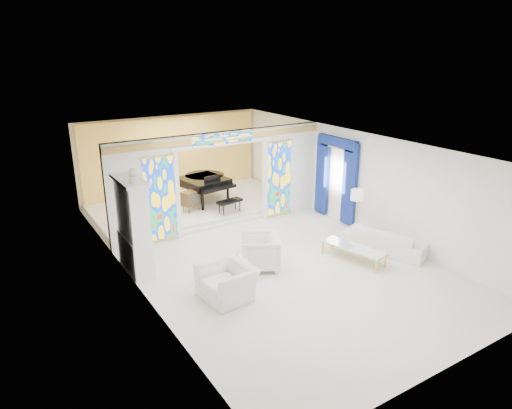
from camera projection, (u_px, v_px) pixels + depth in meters
floor at (257, 249)px, 12.72m from camera, size 12.00×12.00×0.00m
ceiling at (257, 143)px, 11.75m from camera, size 7.00×12.00×0.02m
wall_back at (172, 156)px, 17.05m from camera, size 7.00×0.02×3.00m
wall_front at (453, 295)px, 7.42m from camera, size 7.00×0.02×3.00m
wall_left at (128, 223)px, 10.49m from camera, size 0.02×12.00×3.00m
wall_right at (354, 179)px, 13.99m from camera, size 0.02×12.00×3.00m
partition_wall at (222, 176)px, 13.79m from camera, size 7.00×0.22×3.00m
stained_glass_left at (160, 199)px, 12.80m from camera, size 0.90×0.04×2.40m
stained_glass_right at (279, 178)px, 14.83m from camera, size 0.90×0.04×2.40m
stained_glass_transom at (223, 138)px, 13.33m from camera, size 2.00×0.04×0.34m
alcove_platform at (195, 205)px, 15.99m from camera, size 6.80×3.80×0.18m
gold_curtain_back at (173, 156)px, 16.96m from camera, size 6.70×0.10×2.90m
chandelier at (199, 136)px, 15.21m from camera, size 0.48×0.48×0.30m
blue_drapes at (336, 172)px, 14.48m from camera, size 0.14×1.85×2.65m
china_cabinet at (134, 226)px, 11.21m from camera, size 0.56×1.46×2.72m
armchair_left at (227, 282)px, 10.16m from camera, size 1.16×1.29×0.76m
armchair_right at (260, 252)px, 11.54m from camera, size 1.29×1.28×0.87m
sofa at (386, 240)px, 12.52m from camera, size 1.59×2.40×0.65m
side_table at (239, 267)px, 10.93m from camera, size 0.55×0.55×0.53m
vase at (239, 256)px, 10.84m from camera, size 0.24×0.24×0.21m
coffee_table at (353, 248)px, 11.94m from camera, size 0.94×1.83×0.39m
floor_lamp at (357, 197)px, 13.02m from camera, size 0.40×0.40×1.50m
grand_piano at (205, 181)px, 15.99m from camera, size 1.85×2.85×1.07m
tv_console at (191, 198)px, 15.08m from camera, size 0.66×0.54×0.67m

